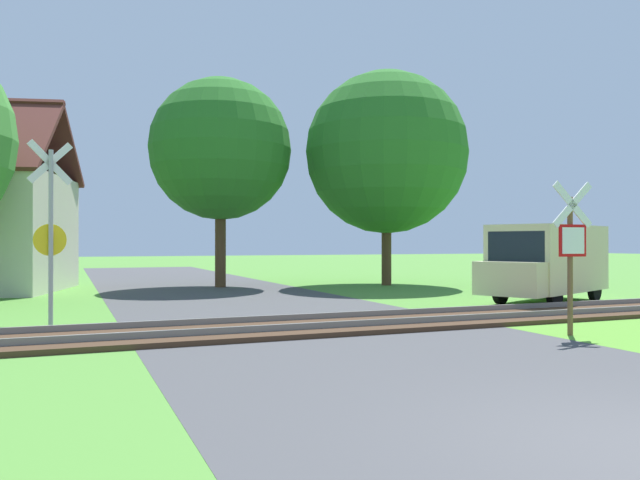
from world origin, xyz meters
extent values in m
cube|color=#424244|center=(0.00, 2.00, 0.00)|extent=(7.32, 80.00, 0.01)
cube|color=#422D1E|center=(0.00, 8.25, 0.05)|extent=(60.00, 2.60, 0.10)
cube|color=slate|center=(0.00, 8.96, 0.16)|extent=(60.00, 0.08, 0.12)
cube|color=slate|center=(0.00, 7.53, 0.16)|extent=(60.00, 0.08, 0.12)
cylinder|color=brown|center=(4.07, 5.55, 1.30)|extent=(0.10, 0.10, 2.60)
cube|color=red|center=(4.06, 5.49, 1.78)|extent=(0.60, 0.07, 0.60)
cube|color=white|center=(4.06, 5.47, 1.78)|extent=(0.49, 0.05, 0.49)
cube|color=white|center=(4.06, 5.49, 2.45)|extent=(0.88, 0.09, 0.88)
cube|color=white|center=(4.06, 5.49, 2.45)|extent=(0.88, 0.09, 0.88)
cylinder|color=#9E9EA5|center=(-4.98, 10.05, 1.80)|extent=(0.09, 0.09, 3.60)
cube|color=white|center=(-5.00, 10.10, 3.35)|extent=(0.85, 0.27, 0.88)
cube|color=white|center=(-5.00, 10.10, 3.35)|extent=(0.85, 0.27, 0.88)
cylinder|color=yellow|center=(-5.00, 10.11, 1.80)|extent=(0.62, 0.20, 0.64)
cube|color=brown|center=(-6.64, 21.45, 5.73)|extent=(0.61, 0.61, 1.10)
cylinder|color=#513823|center=(7.48, 19.17, 1.48)|extent=(0.40, 0.40, 2.95)
sphere|color=#286B23|center=(7.48, 19.17, 5.45)|extent=(6.66, 6.66, 6.66)
cylinder|color=#513823|center=(0.91, 20.65, 1.67)|extent=(0.42, 0.42, 3.34)
sphere|color=#286B23|center=(0.91, 20.65, 5.43)|extent=(5.57, 5.57, 5.57)
cube|color=beige|center=(8.33, 10.79, 1.29)|extent=(4.61, 3.45, 1.90)
cube|color=beige|center=(6.10, 9.79, 0.79)|extent=(1.38, 1.93, 0.90)
cube|color=#19232D|center=(6.43, 9.94, 1.62)|extent=(0.70, 1.49, 0.85)
cube|color=navy|center=(7.94, 11.67, 0.96)|extent=(3.45, 1.56, 0.16)
cylinder|color=black|center=(6.71, 10.92, 0.34)|extent=(0.69, 0.44, 0.68)
cylinder|color=black|center=(7.35, 9.50, 0.34)|extent=(0.69, 0.44, 0.68)
cylinder|color=black|center=(9.31, 12.09, 0.34)|extent=(0.69, 0.44, 0.68)
cylinder|color=black|center=(9.95, 10.67, 0.34)|extent=(0.69, 0.44, 0.68)
camera|label=1|loc=(-4.68, -3.50, 1.74)|focal=35.00mm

